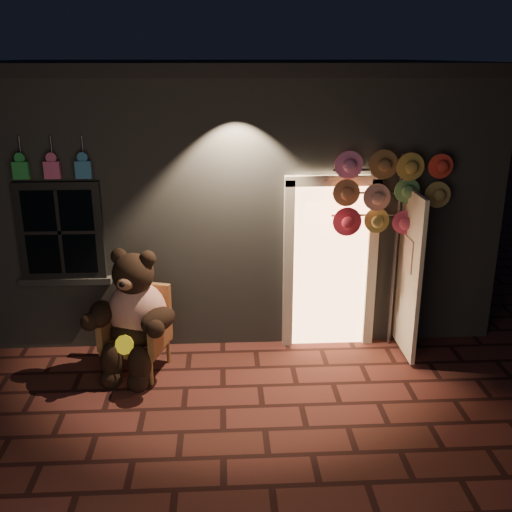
{
  "coord_description": "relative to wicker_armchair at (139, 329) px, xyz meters",
  "views": [
    {
      "loc": [
        0.04,
        -5.51,
        3.54
      ],
      "look_at": [
        0.4,
        1.0,
        1.35
      ],
      "focal_mm": 42.0,
      "sensor_mm": 36.0,
      "label": 1
    }
  ],
  "objects": [
    {
      "name": "teddy_bear",
      "position": [
        -0.02,
        -0.13,
        0.22
      ],
      "size": [
        1.06,
        0.97,
        1.53
      ],
      "rotation": [
        0.0,
        0.0,
        -0.29
      ],
      "color": "#BB3114",
      "rests_on": "ground"
    },
    {
      "name": "ground",
      "position": [
        0.98,
        -0.93,
        -0.5
      ],
      "size": [
        60.0,
        60.0,
        0.0
      ],
      "primitive_type": "plane",
      "color": "#562521",
      "rests_on": "ground"
    },
    {
      "name": "hat_rack",
      "position": [
        2.97,
        0.35,
        1.49
      ],
      "size": [
        1.41,
        0.22,
        2.47
      ],
      "color": "#59595E",
      "rests_on": "ground"
    },
    {
      "name": "wicker_armchair",
      "position": [
        0.0,
        0.0,
        0.0
      ],
      "size": [
        0.83,
        0.79,
        1.01
      ],
      "rotation": [
        0.0,
        0.0,
        -0.29
      ],
      "color": "#A57840",
      "rests_on": "ground"
    },
    {
      "name": "shop_building",
      "position": [
        0.98,
        3.06,
        1.23
      ],
      "size": [
        7.3,
        5.95,
        3.51
      ],
      "color": "slate",
      "rests_on": "ground"
    }
  ]
}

